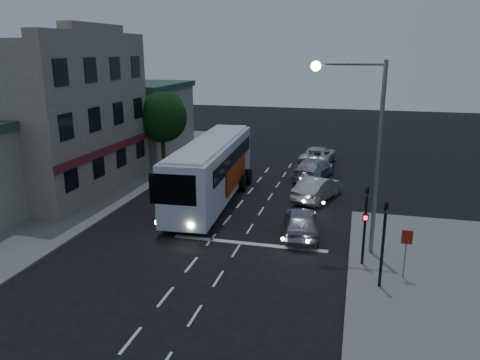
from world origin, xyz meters
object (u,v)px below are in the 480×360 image
(car_suv, at_px, (301,222))
(traffic_signal_main, at_px, (366,216))
(car_sedan_b, at_px, (313,169))
(street_tree, at_px, (162,115))
(car_sedan_c, at_px, (318,155))
(traffic_signal_side, at_px, (384,234))
(tour_bus, at_px, (212,169))
(regulatory_sign, at_px, (406,246))
(car_sedan_a, at_px, (317,188))
(streetlight, at_px, (365,137))

(car_suv, xyz_separation_m, traffic_signal_main, (3.18, -3.02, 1.66))
(car_sedan_b, xyz_separation_m, street_tree, (-12.12, -0.37, 3.73))
(car_suv, relative_size, street_tree, 0.72)
(car_sedan_b, distance_m, car_sedan_c, 4.77)
(car_sedan_c, height_order, traffic_signal_side, traffic_signal_side)
(car_sedan_c, distance_m, street_tree, 13.60)
(tour_bus, bearing_deg, car_suv, -38.15)
(tour_bus, distance_m, regulatory_sign, 14.06)
(tour_bus, xyz_separation_m, car_sedan_a, (6.62, 1.91, -1.39))
(car_sedan_b, relative_size, traffic_signal_side, 1.30)
(tour_bus, height_order, traffic_signal_side, traffic_signal_side)
(tour_bus, xyz_separation_m, traffic_signal_main, (9.52, -7.44, 0.25))
(tour_bus, distance_m, car_suv, 7.86)
(car_sedan_c, bearing_deg, car_sedan_a, 99.48)
(tour_bus, xyz_separation_m, regulatory_sign, (11.22, -8.46, -0.57))
(traffic_signal_side, bearing_deg, streetlight, 105.70)
(streetlight, bearing_deg, car_sedan_a, 108.47)
(regulatory_sign, height_order, streetlight, streetlight)
(traffic_signal_main, bearing_deg, tour_bus, 141.99)
(car_suv, bearing_deg, tour_bus, -42.35)
(car_sedan_b, bearing_deg, traffic_signal_main, 115.38)
(car_suv, relative_size, regulatory_sign, 2.03)
(car_sedan_c, bearing_deg, regulatory_sign, 109.53)
(traffic_signal_side, distance_m, street_tree, 23.24)
(car_sedan_c, bearing_deg, traffic_signal_main, 105.52)
(car_sedan_c, height_order, regulatory_sign, regulatory_sign)
(car_suv, distance_m, streetlight, 5.98)
(traffic_signal_main, relative_size, regulatory_sign, 1.86)
(streetlight, bearing_deg, street_tree, 140.49)
(tour_bus, bearing_deg, regulatory_sign, -40.29)
(traffic_signal_main, xyz_separation_m, street_tree, (-15.81, 14.25, 2.08))
(car_sedan_b, bearing_deg, car_sedan_a, 109.65)
(tour_bus, xyz_separation_m, car_suv, (6.35, -4.42, -1.41))
(car_sedan_b, distance_m, traffic_signal_side, 17.24)
(tour_bus, relative_size, car_sedan_c, 2.42)
(car_sedan_b, distance_m, regulatory_sign, 16.55)
(car_sedan_b, bearing_deg, streetlight, 115.80)
(traffic_signal_main, bearing_deg, regulatory_sign, -30.84)
(traffic_signal_main, height_order, traffic_signal_side, same)
(car_sedan_a, height_order, traffic_signal_side, traffic_signal_side)
(car_suv, height_order, traffic_signal_side, traffic_signal_side)
(traffic_signal_side, relative_size, streetlight, 0.46)
(car_sedan_c, bearing_deg, car_suv, 96.60)
(car_suv, relative_size, traffic_signal_side, 1.09)
(car_sedan_c, xyz_separation_m, regulatory_sign, (5.48, -20.40, 0.84))
(car_sedan_c, xyz_separation_m, streetlight, (3.53, -17.96, 4.97))
(car_sedan_b, height_order, car_sedan_c, car_sedan_b)
(car_sedan_c, bearing_deg, traffic_signal_side, 106.33)
(tour_bus, relative_size, car_sedan_b, 2.48)
(tour_bus, height_order, regulatory_sign, tour_bus)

